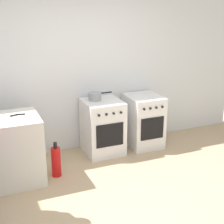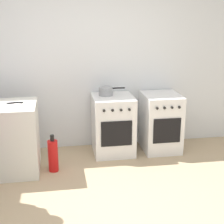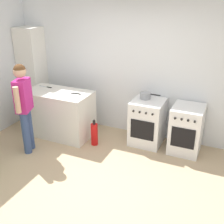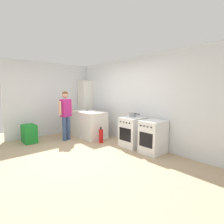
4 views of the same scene
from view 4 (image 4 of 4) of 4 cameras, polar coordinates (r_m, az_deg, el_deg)
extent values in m
plane|color=tan|center=(4.53, -10.92, -13.92)|extent=(8.00, 8.00, 0.00)
cube|color=silver|center=(5.48, 6.74, 3.71)|extent=(6.00, 0.10, 2.60)
cube|color=silver|center=(6.77, -19.30, 3.97)|extent=(0.10, 3.10, 2.60)
cube|color=silver|center=(6.12, -7.61, -3.99)|extent=(1.30, 0.70, 0.90)
cube|color=white|center=(5.10, 6.70, -6.48)|extent=(0.58, 0.60, 0.85)
cube|color=black|center=(4.89, 4.25, -7.34)|extent=(0.43, 0.01, 0.36)
cylinder|color=black|center=(5.02, 4.75, -1.77)|extent=(0.18, 0.18, 0.01)
cylinder|color=black|center=(4.84, 6.94, -2.11)|extent=(0.18, 0.18, 0.01)
cylinder|color=black|center=(5.19, 6.61, -1.50)|extent=(0.18, 0.18, 0.01)
cylinder|color=black|center=(5.02, 8.78, -1.82)|extent=(0.18, 0.18, 0.01)
cylinder|color=black|center=(4.93, 2.79, -3.16)|extent=(0.04, 0.02, 0.04)
cylinder|color=black|center=(4.85, 3.73, -3.33)|extent=(0.04, 0.02, 0.04)
cylinder|color=black|center=(4.77, 4.70, -3.52)|extent=(0.04, 0.02, 0.04)
cylinder|color=black|center=(4.69, 5.71, -3.70)|extent=(0.04, 0.02, 0.04)
cube|color=white|center=(4.66, 13.30, -7.90)|extent=(0.53, 0.60, 0.85)
cube|color=black|center=(4.43, 10.94, -8.96)|extent=(0.40, 0.01, 0.36)
cylinder|color=black|center=(4.54, 11.34, -2.79)|extent=(0.17, 0.17, 0.01)
cylinder|color=black|center=(4.41, 13.78, -3.16)|extent=(0.17, 0.17, 0.01)
cylinder|color=black|center=(4.73, 13.12, -2.45)|extent=(0.17, 0.17, 0.01)
cylinder|color=black|center=(4.60, 15.52, -2.79)|extent=(0.17, 0.17, 0.01)
cylinder|color=black|center=(4.44, 9.35, -4.37)|extent=(0.04, 0.02, 0.04)
cylinder|color=black|center=(4.37, 10.42, -4.56)|extent=(0.04, 0.02, 0.04)
cylinder|color=black|center=(4.31, 11.52, -4.76)|extent=(0.04, 0.02, 0.04)
cylinder|color=black|center=(4.25, 12.65, -4.96)|extent=(0.04, 0.02, 0.04)
cylinder|color=gray|center=(5.13, 6.64, -0.89)|extent=(0.20, 0.20, 0.12)
cylinder|color=black|center=(5.00, 8.25, -0.64)|extent=(0.18, 0.02, 0.02)
cube|color=silver|center=(5.83, -5.18, 0.00)|extent=(0.10, 0.05, 0.01)
cube|color=black|center=(5.73, -4.83, -0.08)|extent=(0.11, 0.06, 0.01)
cube|color=silver|center=(6.51, -8.69, 0.67)|extent=(0.20, 0.05, 0.01)
cube|color=black|center=(6.38, -8.02, 0.58)|extent=(0.11, 0.03, 0.01)
cube|color=silver|center=(5.87, -6.44, 0.03)|extent=(0.14, 0.08, 0.01)
cube|color=black|center=(5.80, -5.45, -0.01)|extent=(0.11, 0.06, 0.01)
cylinder|color=#384C7A|center=(5.83, -15.27, -5.30)|extent=(0.13, 0.13, 0.78)
cylinder|color=#384C7A|center=(5.94, -14.17, -5.05)|extent=(0.13, 0.13, 0.78)
cube|color=#B7267A|center=(5.79, -14.91, 1.32)|extent=(0.30, 0.39, 0.55)
cylinder|color=tan|center=(5.62, -16.65, 1.18)|extent=(0.09, 0.09, 0.44)
cylinder|color=tan|center=(5.96, -13.28, 1.59)|extent=(0.09, 0.09, 0.44)
sphere|color=tan|center=(5.76, -15.04, 5.41)|extent=(0.21, 0.21, 0.21)
sphere|color=brown|center=(5.76, -15.05, 5.61)|extent=(0.20, 0.20, 0.20)
cylinder|color=red|center=(5.46, -3.62, -7.87)|extent=(0.13, 0.13, 0.42)
cylinder|color=black|center=(5.40, -3.64, -5.30)|extent=(0.05, 0.05, 0.08)
cube|color=#1E842D|center=(6.07, -25.32, -7.70)|extent=(0.52, 0.36, 0.28)
cube|color=#1E842D|center=(6.01, -25.46, -5.11)|extent=(0.52, 0.36, 0.28)
cube|color=silver|center=(7.10, -8.65, 1.97)|extent=(0.48, 0.44, 2.00)
camera|label=1|loc=(5.28, -53.06, 12.55)|focal=55.00mm
camera|label=2|loc=(4.25, -55.00, 10.22)|focal=55.00mm
camera|label=3|loc=(2.45, -68.53, 28.61)|focal=45.00mm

